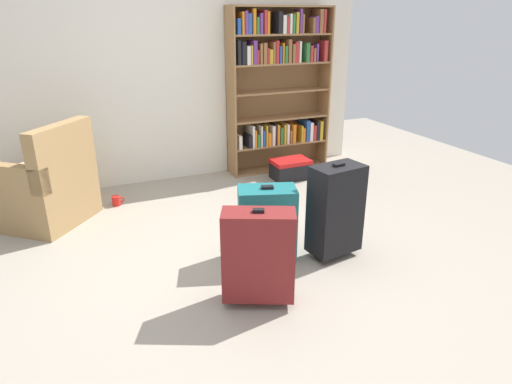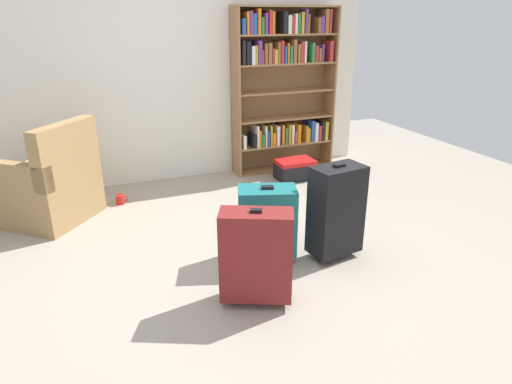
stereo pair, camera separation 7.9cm
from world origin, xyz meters
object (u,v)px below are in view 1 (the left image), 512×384
Objects in this scene: mug at (116,201)px; suitcase_dark_red at (258,255)px; bookshelf at (278,84)px; storage_box at (290,168)px; suitcase_black at (336,209)px; suitcase_teal at (267,221)px; armchair at (44,188)px.

suitcase_dark_red reaches higher than mug.
bookshelf is 4.38× the size of storage_box.
mug is 2.20m from suitcase_black.
suitcase_black is at bearing -19.63° from suitcase_teal.
mug is at bearing 121.58° from suitcase_teal.
armchair is 2.05m from suitcase_teal.
storage_box is (-0.02, -0.40, -0.89)m from bookshelf.
bookshelf is 2.24m from suitcase_black.
bookshelf is at bearing 62.10° from suitcase_teal.
mug is 1.77m from suitcase_teal.
suitcase_dark_red reaches higher than suitcase_teal.
suitcase_teal is (-0.99, -1.51, 0.19)m from storage_box.
suitcase_teal is (-1.01, -1.91, -0.70)m from bookshelf.
mug is at bearing 130.03° from suitcase_black.
suitcase_teal is at bearing -42.05° from armchair.
armchair is at bearing -167.88° from bookshelf.
bookshelf is 2.83m from suitcase_dark_red.
suitcase_black is (-0.51, -1.69, 0.27)m from storage_box.
suitcase_black is at bearing -49.97° from mug.
bookshelf is at bearing 61.65° from suitcase_dark_red.
armchair reaches higher than storage_box.
mug is at bearing -179.42° from storage_box.
bookshelf reaches higher than suitcase_black.
suitcase_dark_red is (-1.31, -2.42, -0.66)m from bookshelf.
armchair reaches higher than suitcase_dark_red.
suitcase_black reaches higher than suitcase_teal.
suitcase_black is at bearing -106.75° from storage_box.
mug is 1.91m from storage_box.
suitcase_teal is at bearing 160.37° from suitcase_black.
suitcase_dark_red reaches higher than storage_box.
suitcase_teal is (-0.48, 0.17, -0.08)m from suitcase_black.
bookshelf is 2.78× the size of suitcase_dark_red.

